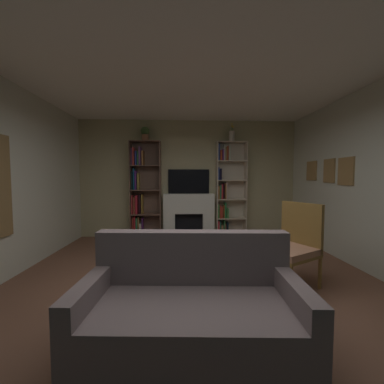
{
  "coord_description": "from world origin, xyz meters",
  "views": [
    {
      "loc": [
        -0.18,
        -2.73,
        1.44
      ],
      "look_at": [
        0.0,
        1.22,
        1.2
      ],
      "focal_mm": 22.05,
      "sensor_mm": 36.0,
      "label": 1
    }
  ],
  "objects_px": {
    "potted_plant": "(145,133)",
    "couch": "(192,312)",
    "fireplace": "(189,214)",
    "bookshelf_right": "(227,192)",
    "armchair": "(292,243)",
    "vase_with_flowers": "(232,136)",
    "tv": "(189,181)",
    "bookshelf_left": "(142,191)"
  },
  "relations": [
    {
      "from": "vase_with_flowers",
      "to": "couch",
      "type": "relative_size",
      "value": 0.24
    },
    {
      "from": "vase_with_flowers",
      "to": "bookshelf_right",
      "type": "bearing_deg",
      "value": 153.91
    },
    {
      "from": "bookshelf_left",
      "to": "potted_plant",
      "type": "distance_m",
      "value": 1.37
    },
    {
      "from": "bookshelf_left",
      "to": "armchair",
      "type": "distance_m",
      "value": 3.6
    },
    {
      "from": "bookshelf_left",
      "to": "couch",
      "type": "relative_size",
      "value": 1.23
    },
    {
      "from": "tv",
      "to": "vase_with_flowers",
      "type": "bearing_deg",
      "value": -6.65
    },
    {
      "from": "bookshelf_right",
      "to": "couch",
      "type": "height_order",
      "value": "bookshelf_right"
    },
    {
      "from": "bookshelf_left",
      "to": "bookshelf_right",
      "type": "distance_m",
      "value": 2.05
    },
    {
      "from": "tv",
      "to": "vase_with_flowers",
      "type": "xyz_separation_m",
      "value": [
        1.02,
        -0.12,
        1.09
      ]
    },
    {
      "from": "tv",
      "to": "vase_with_flowers",
      "type": "relative_size",
      "value": 2.24
    },
    {
      "from": "tv",
      "to": "couch",
      "type": "xyz_separation_m",
      "value": [
        -0.09,
        -3.81,
        -1.05
      ]
    },
    {
      "from": "bookshelf_right",
      "to": "couch",
      "type": "relative_size",
      "value": 1.23
    },
    {
      "from": "tv",
      "to": "bookshelf_right",
      "type": "height_order",
      "value": "bookshelf_right"
    },
    {
      "from": "fireplace",
      "to": "potted_plant",
      "type": "bearing_deg",
      "value": -178.47
    },
    {
      "from": "armchair",
      "to": "couch",
      "type": "bearing_deg",
      "value": -141.32
    },
    {
      "from": "tv",
      "to": "couch",
      "type": "distance_m",
      "value": 3.95
    },
    {
      "from": "fireplace",
      "to": "tv",
      "type": "distance_m",
      "value": 0.79
    },
    {
      "from": "potted_plant",
      "to": "armchair",
      "type": "bearing_deg",
      "value": -47.81
    },
    {
      "from": "potted_plant",
      "to": "couch",
      "type": "bearing_deg",
      "value": -75.87
    },
    {
      "from": "bookshelf_left",
      "to": "couch",
      "type": "height_order",
      "value": "bookshelf_left"
    },
    {
      "from": "fireplace",
      "to": "couch",
      "type": "xyz_separation_m",
      "value": [
        -0.09,
        -3.72,
        -0.26
      ]
    },
    {
      "from": "fireplace",
      "to": "vase_with_flowers",
      "type": "height_order",
      "value": "vase_with_flowers"
    },
    {
      "from": "potted_plant",
      "to": "fireplace",
      "type": "bearing_deg",
      "value": 1.53
    },
    {
      "from": "tv",
      "to": "couch",
      "type": "relative_size",
      "value": 0.53
    },
    {
      "from": "bookshelf_right",
      "to": "armchair",
      "type": "xyz_separation_m",
      "value": [
        0.37,
        -2.61,
        -0.54
      ]
    },
    {
      "from": "tv",
      "to": "bookshelf_left",
      "type": "distance_m",
      "value": 1.15
    },
    {
      "from": "potted_plant",
      "to": "tv",
      "type": "bearing_deg",
      "value": 6.69
    },
    {
      "from": "fireplace",
      "to": "bookshelf_right",
      "type": "bearing_deg",
      "value": 1.09
    },
    {
      "from": "bookshelf_right",
      "to": "armchair",
      "type": "relative_size",
      "value": 2.09
    },
    {
      "from": "fireplace",
      "to": "bookshelf_right",
      "type": "height_order",
      "value": "bookshelf_right"
    },
    {
      "from": "vase_with_flowers",
      "to": "armchair",
      "type": "height_order",
      "value": "vase_with_flowers"
    },
    {
      "from": "vase_with_flowers",
      "to": "tv",
      "type": "bearing_deg",
      "value": 173.35
    },
    {
      "from": "bookshelf_left",
      "to": "armchair",
      "type": "xyz_separation_m",
      "value": [
        2.42,
        -2.61,
        -0.56
      ]
    },
    {
      "from": "bookshelf_left",
      "to": "vase_with_flowers",
      "type": "relative_size",
      "value": 5.17
    },
    {
      "from": "couch",
      "to": "bookshelf_right",
      "type": "bearing_deg",
      "value": 74.64
    },
    {
      "from": "bookshelf_right",
      "to": "armchair",
      "type": "distance_m",
      "value": 2.7
    },
    {
      "from": "tv",
      "to": "armchair",
      "type": "xyz_separation_m",
      "value": [
        1.31,
        -2.69,
        -0.79
      ]
    },
    {
      "from": "fireplace",
      "to": "potted_plant",
      "type": "distance_m",
      "value": 2.18
    },
    {
      "from": "fireplace",
      "to": "potted_plant",
      "type": "relative_size",
      "value": 3.95
    },
    {
      "from": "fireplace",
      "to": "tv",
      "type": "relative_size",
      "value": 1.33
    },
    {
      "from": "potted_plant",
      "to": "couch",
      "type": "relative_size",
      "value": 0.18
    },
    {
      "from": "tv",
      "to": "bookshelf_right",
      "type": "relative_size",
      "value": 0.43
    }
  ]
}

